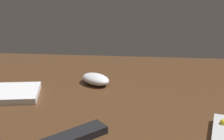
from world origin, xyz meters
The scene contains 4 objects.
desk centered at (0.00, 0.00, 1.00)cm, with size 140.00×84.00×2.00cm, color #4C301C.
computer_mouse centered at (-0.96, 11.36, 3.74)cm, with size 10.69×6.79×3.48cm, color silver.
media_remote centered at (34.98, -21.22, 3.15)cm, with size 8.98×18.72×3.45cm.
tv_remote centered at (-2.29, -25.37, 3.02)cm, with size 18.45×4.98×2.03cm, color black.
Camera 1 is at (13.69, -101.49, 50.01)cm, focal length 57.64 mm.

